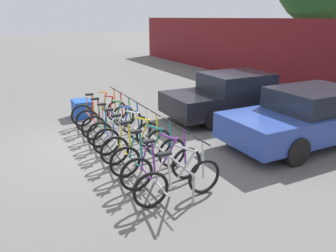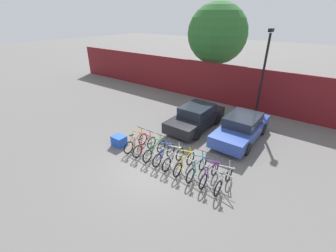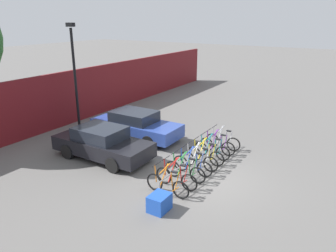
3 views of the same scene
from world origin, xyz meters
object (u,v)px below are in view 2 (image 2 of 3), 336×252
at_px(bicycle_orange, 136,142).
at_px(cargo_crate, 119,141).
at_px(bicycle_blue, 164,154).
at_px(car_blue, 241,128).
at_px(bicycle_green, 155,150).
at_px(bicycle_red, 145,146).
at_px(tree_behind_hoarding, 217,34).
at_px(bicycle_white, 173,158).
at_px(car_black, 196,117).
at_px(bicycle_silver, 224,180).
at_px(bicycle_teal, 197,168).
at_px(bike_rack, 176,155).
at_px(lamp_post, 264,70).
at_px(bicycle_yellow, 184,163).
at_px(bicycle_purple, 209,174).

xyz_separation_m(bicycle_orange, cargo_crate, (-0.96, -0.30, -0.10)).
distance_m(bicycle_orange, cargo_crate, 1.01).
distance_m(bicycle_blue, car_blue, 4.78).
bearing_deg(bicycle_green, bicycle_red, 179.84).
bearing_deg(tree_behind_hoarding, car_blue, -52.03).
relative_size(bicycle_white, tree_behind_hoarding, 0.24).
xyz_separation_m(bicycle_orange, car_black, (1.17, 4.02, 0.31)).
bearing_deg(bicycle_white, bicycle_silver, -2.83).
relative_size(bicycle_blue, tree_behind_hoarding, 0.24).
bearing_deg(bicycle_silver, bicycle_teal, -178.61).
relative_size(bicycle_red, bicycle_silver, 1.00).
bearing_deg(bicycle_green, cargo_crate, -172.47).
distance_m(bicycle_orange, bicycle_white, 2.38).
height_order(bike_rack, bicycle_silver, bicycle_silver).
xyz_separation_m(cargo_crate, tree_behind_hoarding, (-0.18, 11.07, 4.61)).
relative_size(bicycle_orange, bicycle_white, 1.00).
distance_m(bicycle_blue, lamp_post, 8.61).
distance_m(bicycle_green, bicycle_silver, 3.60).
distance_m(bicycle_orange, lamp_post, 9.16).
distance_m(bicycle_green, bicycle_blue, 0.59).
bearing_deg(bicycle_green, tree_behind_hoarding, 102.39).
relative_size(bike_rack, cargo_crate, 7.72).
xyz_separation_m(bicycle_silver, cargo_crate, (-5.82, -0.30, -0.10)).
bearing_deg(bicycle_orange, bicycle_red, 0.93).
distance_m(bicycle_white, bicycle_yellow, 0.60).
distance_m(bicycle_orange, bicycle_red, 0.60).
bearing_deg(bicycle_green, bicycle_teal, -0.16).
distance_m(bicycle_silver, tree_behind_hoarding, 13.13).
relative_size(bicycle_orange, bicycle_silver, 1.00).
bearing_deg(bicycle_white, car_blue, 67.53).
distance_m(bicycle_orange, bicycle_teal, 3.62).
bearing_deg(tree_behind_hoarding, bicycle_blue, -74.50).
height_order(bicycle_purple, car_blue, car_blue).
bearing_deg(bicycle_green, bicycle_white, -0.16).
xyz_separation_m(bicycle_green, bicycle_white, (1.13, 0.00, 0.00)).
distance_m(bicycle_red, car_black, 4.07).
height_order(car_black, tree_behind_hoarding, tree_behind_hoarding).
distance_m(bicycle_white, bicycle_teal, 1.24).
xyz_separation_m(bicycle_green, bicycle_teal, (2.37, 0.00, 0.00)).
distance_m(bike_rack, bicycle_green, 1.19).
bearing_deg(bicycle_white, bicycle_teal, -2.83).
bearing_deg(car_black, tree_behind_hoarding, 108.92).
bearing_deg(bicycle_orange, car_black, 74.73).
xyz_separation_m(bicycle_teal, car_black, (-2.45, 4.02, 0.31)).
distance_m(bicycle_yellow, car_blue, 4.40).
height_order(bicycle_green, car_black, car_black).
relative_size(bicycle_green, bicycle_blue, 1.00).
relative_size(bike_rack, bicycle_green, 3.16).
relative_size(car_black, lamp_post, 0.79).
distance_m(bicycle_red, car_blue, 5.43).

